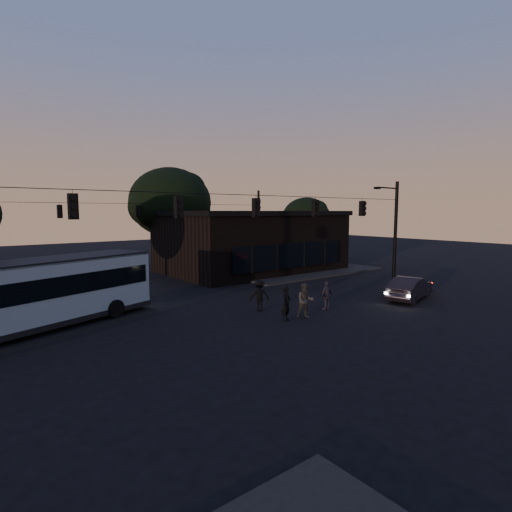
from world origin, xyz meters
TOP-DOWN VIEW (x-y plane):
  - ground at (0.00, 0.00)m, footprint 120.00×120.00m
  - sidewalk_far_right at (12.00, 14.00)m, footprint 14.00×10.00m
  - building at (9.00, 15.97)m, footprint 15.40×10.41m
  - tree_behind at (4.00, 22.00)m, footprint 7.60×7.60m
  - tree_right at (18.00, 18.00)m, footprint 5.20×5.20m
  - signal_rig_near at (0.00, 4.00)m, footprint 26.24×0.30m
  - signal_rig_far at (0.00, 20.00)m, footprint 26.24×0.30m
  - bus at (-9.98, 7.52)m, footprint 11.57×6.13m
  - car at (9.19, 0.42)m, footprint 4.51×2.37m
  - pedestrian_a at (-0.03, 1.58)m, footprint 0.76×0.63m
  - pedestrian_b at (1.12, 1.42)m, footprint 1.09×1.03m
  - pedestrian_c at (3.20, 1.84)m, footprint 0.96×0.48m
  - pedestrian_d at (0.20, 3.96)m, footprint 1.27×1.05m

SIDE VIEW (x-z plane):
  - ground at x=0.00m, z-range 0.00..0.00m
  - sidewalk_far_right at x=12.00m, z-range 0.00..0.15m
  - car at x=9.19m, z-range 0.00..1.41m
  - pedestrian_c at x=3.20m, z-range 0.00..1.58m
  - pedestrian_d at x=0.20m, z-range 0.00..1.71m
  - pedestrian_a at x=-0.03m, z-range 0.00..1.77m
  - pedestrian_b at x=1.12m, z-range 0.00..1.77m
  - bus at x=-9.98m, z-range 0.20..3.39m
  - building at x=9.00m, z-range 0.01..5.41m
  - signal_rig_far at x=0.00m, z-range 0.45..7.95m
  - signal_rig_near at x=0.00m, z-range 0.70..8.20m
  - tree_right at x=18.00m, z-range 1.20..8.06m
  - tree_behind at x=4.00m, z-range 1.48..10.91m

